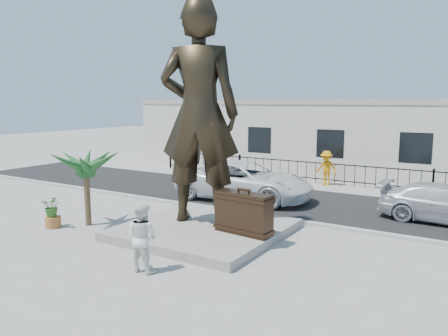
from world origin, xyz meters
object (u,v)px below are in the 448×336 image
at_px(suitcase, 244,213).
at_px(car_white, 244,181).
at_px(statue, 199,114).
at_px(tourist, 142,237).

distance_m(suitcase, car_white, 6.30).
bearing_deg(car_white, statue, -173.19).
relative_size(statue, car_white, 1.19).
bearing_deg(car_white, tourist, -172.14).
distance_m(statue, tourist, 5.31).
bearing_deg(statue, car_white, -101.05).
relative_size(suitcase, car_white, 0.30).
bearing_deg(suitcase, car_white, 125.25).
height_order(statue, tourist, statue).
distance_m(statue, suitcase, 3.85).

